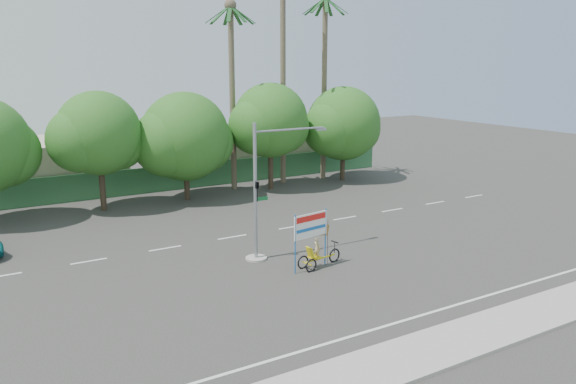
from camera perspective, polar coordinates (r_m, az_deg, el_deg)
ground at (r=27.09m, az=5.44°, el=-8.38°), size 120.00×120.00×0.00m
sidewalk_near at (r=21.98m, az=17.28°, el=-14.09°), size 50.00×2.40×0.12m
fence at (r=45.31m, az=-10.58°, el=1.55°), size 38.00×0.08×2.00m
building_left at (r=47.29m, az=-24.01°, el=2.35°), size 12.00×8.00×4.00m
building_right at (r=52.33m, az=-4.05°, el=4.16°), size 14.00×8.00×3.60m
tree_left at (r=39.46m, az=-18.76°, el=5.37°), size 6.66×5.60×8.07m
tree_center at (r=41.14m, az=-10.49°, el=5.30°), size 7.62×6.40×7.85m
tree_right at (r=43.90m, az=-1.86°, el=7.00°), size 6.90×5.80×8.36m
tree_far_right at (r=47.68m, az=5.60°, el=6.71°), size 7.38×6.20×7.94m
palm_tall at (r=45.97m, az=-0.52°, el=13.81°), size 3.73×3.79×17.45m
palm_mid at (r=48.08m, az=3.72°, el=12.48°), size 3.73×3.79×15.45m
palm_short at (r=43.91m, az=-5.72°, el=11.69°), size 3.73×3.79×14.45m
traffic_signal at (r=28.32m, az=-2.76°, el=-1.16°), size 4.72×1.10×7.00m
trike_billboard at (r=27.51m, az=2.76°, el=-5.35°), size 2.99×0.92×2.96m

